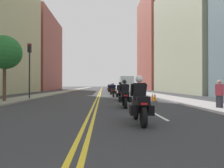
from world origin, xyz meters
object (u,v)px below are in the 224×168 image
(motorcycle_6, at_px, (109,89))
(parked_truck, at_px, (125,85))
(motorcycle_7, at_px, (109,88))
(motorcycle_5, at_px, (112,89))
(motorcycle_1, at_px, (125,96))
(traffic_cone_0, at_px, (155,97))
(traffic_light_near, at_px, (29,61))
(traffic_cone_1, at_px, (152,96))
(motorcycle_2, at_px, (120,93))
(street_tree_0, at_px, (4,53))
(motorcycle_3, at_px, (113,91))
(motorcycle_0, at_px, (140,104))
(motorcycle_4, at_px, (111,90))
(pedestrian_1, at_px, (219,94))

(motorcycle_6, distance_m, parked_truck, 3.94)
(motorcycle_7, height_order, parked_truck, parked_truck)
(motorcycle_5, distance_m, parked_truck, 3.16)
(motorcycle_5, height_order, parked_truck, parked_truck)
(motorcycle_1, bearing_deg, traffic_cone_0, 55.26)
(traffic_light_near, bearing_deg, motorcycle_1, -39.00)
(traffic_cone_1, height_order, parked_truck, parked_truck)
(motorcycle_2, xyz_separation_m, traffic_cone_0, (2.73, -1.01, -0.29))
(motorcycle_6, relative_size, traffic_light_near, 0.43)
(street_tree_0, bearing_deg, traffic_cone_0, 1.42)
(motorcycle_3, relative_size, traffic_cone_1, 3.28)
(motorcycle_7, bearing_deg, motorcycle_1, -89.14)
(motorcycle_0, xyz_separation_m, motorcycle_2, (0.23, 9.82, -0.01))
(motorcycle_7, bearing_deg, motorcycle_5, -88.15)
(motorcycle_0, height_order, motorcycle_6, motorcycle_0)
(motorcycle_5, height_order, traffic_cone_0, motorcycle_5)
(motorcycle_7, relative_size, parked_truck, 0.34)
(traffic_light_near, distance_m, parked_truck, 19.34)
(motorcycle_2, relative_size, motorcycle_4, 0.95)
(motorcycle_2, distance_m, motorcycle_4, 10.55)
(motorcycle_4, relative_size, motorcycle_7, 1.02)
(motorcycle_3, relative_size, motorcycle_7, 0.96)
(motorcycle_5, bearing_deg, traffic_cone_0, -79.24)
(motorcycle_1, bearing_deg, traffic_light_near, 142.69)
(motorcycle_5, xyz_separation_m, traffic_light_near, (-8.25, -14.06, 2.89))
(motorcycle_3, relative_size, pedestrian_1, 1.33)
(traffic_cone_0, distance_m, traffic_cone_1, 1.49)
(motorcycle_6, bearing_deg, motorcycle_2, -87.04)
(motorcycle_4, xyz_separation_m, street_tree_0, (-8.72, -11.85, 3.19))
(motorcycle_1, xyz_separation_m, traffic_cone_1, (3.12, 5.45, -0.33))
(motorcycle_0, relative_size, motorcycle_3, 1.01)
(traffic_cone_0, bearing_deg, traffic_cone_1, 82.60)
(motorcycle_0, relative_size, traffic_cone_1, 3.32)
(parked_truck, bearing_deg, motorcycle_1, -96.74)
(motorcycle_3, relative_size, street_tree_0, 0.42)
(motorcycle_0, relative_size, traffic_cone_0, 2.90)
(motorcycle_5, bearing_deg, motorcycle_4, -92.58)
(motorcycle_2, relative_size, traffic_cone_1, 3.29)
(motorcycle_1, distance_m, street_tree_0, 10.12)
(motorcycle_6, bearing_deg, motorcycle_0, -87.72)
(motorcycle_3, bearing_deg, motorcycle_6, 90.36)
(motorcycle_0, height_order, traffic_cone_0, motorcycle_0)
(pedestrian_1, bearing_deg, motorcycle_5, -9.01)
(motorcycle_0, height_order, pedestrian_1, motorcycle_0)
(motorcycle_3, xyz_separation_m, street_tree_0, (-8.74, -6.28, 3.18))
(pedestrian_1, distance_m, parked_truck, 24.00)
(motorcycle_6, bearing_deg, pedestrian_1, -77.10)
(motorcycle_3, height_order, motorcycle_4, motorcycle_3)
(motorcycle_4, distance_m, traffic_cone_0, 11.97)
(traffic_cone_0, bearing_deg, motorcycle_1, -126.43)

